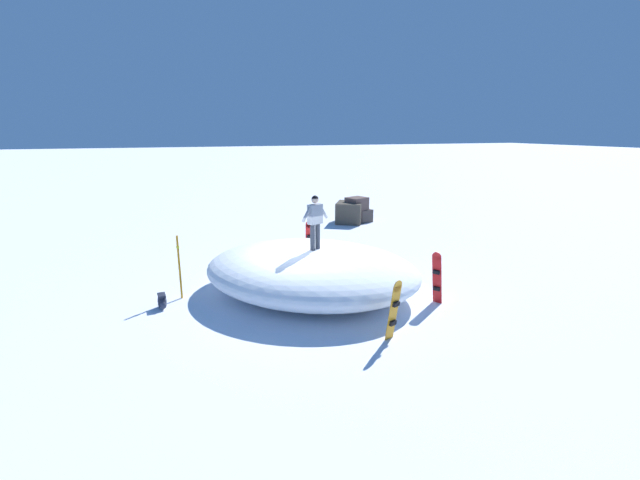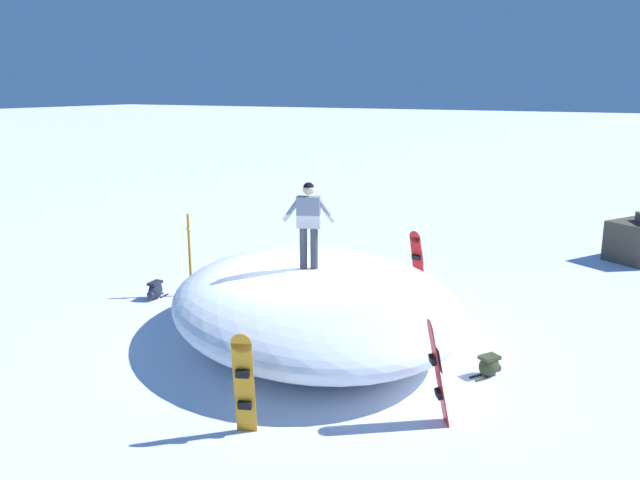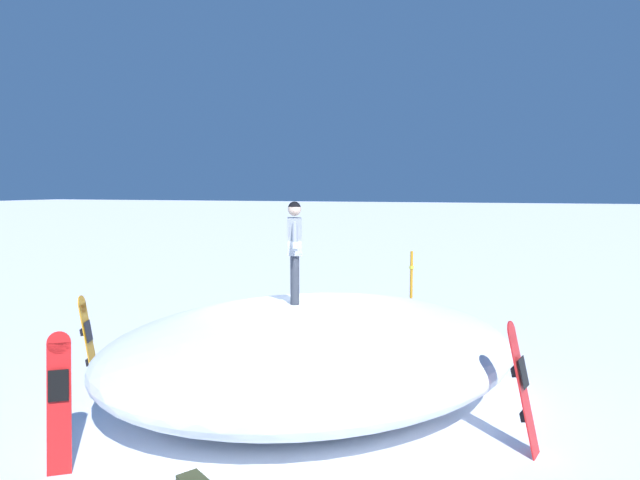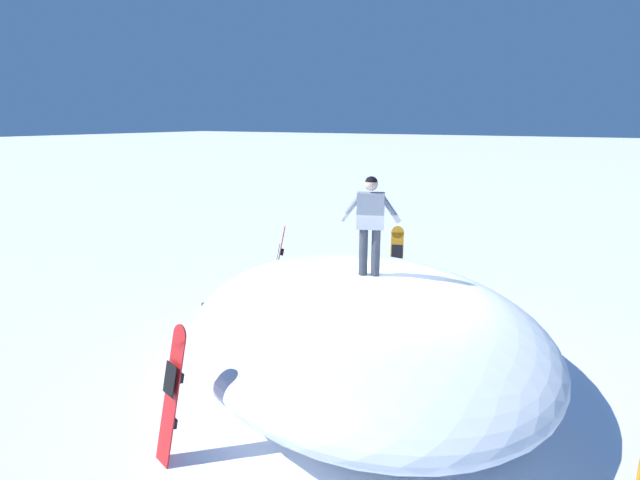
# 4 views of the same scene
# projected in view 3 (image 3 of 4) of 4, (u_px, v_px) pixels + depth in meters

# --- Properties ---
(ground) EXTENTS (240.00, 240.00, 0.00)m
(ground) POSITION_uv_depth(u_px,v_px,m) (302.00, 381.00, 9.53)
(ground) COLOR white
(snow_mound) EXTENTS (8.51, 8.55, 1.49)m
(snow_mound) POSITION_uv_depth(u_px,v_px,m) (312.00, 350.00, 8.79)
(snow_mound) COLOR white
(snow_mound) RESTS_ON ground
(snowboarder_standing) EXTENTS (0.44, 0.94, 1.60)m
(snowboarder_standing) POSITION_uv_depth(u_px,v_px,m) (295.00, 244.00, 8.69)
(snowboarder_standing) COLOR #333842
(snowboarder_standing) RESTS_ON snow_mound
(snowboard_primary_upright) EXTENTS (0.46, 0.38, 1.66)m
(snowboard_primary_upright) POSITION_uv_depth(u_px,v_px,m) (522.00, 386.00, 6.89)
(snowboard_primary_upright) COLOR red
(snowboard_primary_upright) RESTS_ON ground
(snowboard_secondary_upright) EXTENTS (0.42, 0.44, 1.61)m
(snowboard_secondary_upright) POSITION_uv_depth(u_px,v_px,m) (59.00, 399.00, 6.50)
(snowboard_secondary_upright) COLOR red
(snowboard_secondary_upright) RESTS_ON ground
(snowboard_tertiary_upright) EXTENTS (0.33, 0.36, 1.56)m
(snowboard_tertiary_upright) POSITION_uv_depth(u_px,v_px,m) (88.00, 340.00, 9.12)
(snowboard_tertiary_upright) COLOR orange
(snowboard_tertiary_upright) RESTS_ON ground
(backpack_far) EXTENTS (0.64, 0.28, 0.42)m
(backpack_far) POSITION_uv_depth(u_px,v_px,m) (388.00, 322.00, 12.85)
(backpack_far) COLOR #1E2333
(backpack_far) RESTS_ON ground
(trail_marker_pole) EXTENTS (0.10, 0.10, 1.94)m
(trail_marker_pole) POSITION_uv_depth(u_px,v_px,m) (411.00, 294.00, 12.06)
(trail_marker_pole) COLOR orange
(trail_marker_pole) RESTS_ON ground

